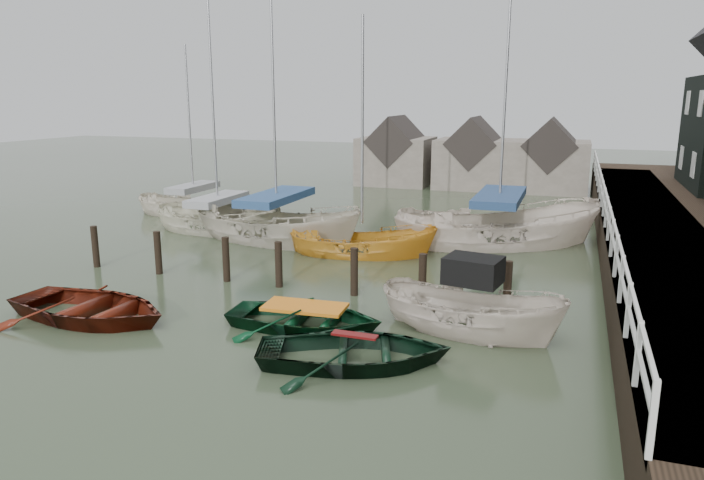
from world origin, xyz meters
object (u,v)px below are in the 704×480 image
at_px(rowboat_red, 92,319).
at_px(rowboat_dkgreen, 355,364).
at_px(sailboat_d, 497,243).
at_px(sailboat_e, 195,213).
at_px(sailboat_a, 219,230).
at_px(sailboat_c, 362,254).
at_px(sailboat_b, 277,239).
at_px(motorboat, 469,330).
at_px(rowboat_green, 305,328).

height_order(rowboat_red, rowboat_dkgreen, rowboat_red).
bearing_deg(sailboat_d, sailboat_e, 60.25).
height_order(sailboat_a, sailboat_c, sailboat_a).
bearing_deg(sailboat_b, motorboat, -119.34).
relative_size(sailboat_a, sailboat_c, 1.15).
bearing_deg(rowboat_red, motorboat, -72.45).
relative_size(rowboat_red, sailboat_e, 0.50).
relative_size(rowboat_dkgreen, sailboat_d, 0.33).
height_order(motorboat, sailboat_e, sailboat_e).
bearing_deg(sailboat_c, sailboat_b, 66.51).
bearing_deg(sailboat_a, rowboat_dkgreen, -133.90).
relative_size(sailboat_a, sailboat_e, 1.19).
xyz_separation_m(rowboat_red, rowboat_dkgreen, (7.31, -0.31, 0.00)).
bearing_deg(rowboat_green, sailboat_b, 26.00).
distance_m(sailboat_a, sailboat_d, 11.51).
height_order(sailboat_a, sailboat_d, sailboat_d).
relative_size(sailboat_c, sailboat_d, 0.74).
height_order(sailboat_b, sailboat_d, sailboat_d).
xyz_separation_m(rowboat_red, sailboat_c, (4.40, 8.78, 0.01)).
height_order(rowboat_dkgreen, sailboat_b, sailboat_b).
height_order(rowboat_dkgreen, sailboat_e, sailboat_e).
relative_size(motorboat, sailboat_c, 0.52).
bearing_deg(rowboat_green, rowboat_dkgreen, -134.79).
distance_m(sailboat_a, sailboat_b, 3.09).
relative_size(rowboat_dkgreen, sailboat_c, 0.44).
bearing_deg(sailboat_e, sailboat_d, -106.61).
bearing_deg(sailboat_d, rowboat_red, 119.57).
bearing_deg(sailboat_d, sailboat_a, 74.25).
bearing_deg(sailboat_c, sailboat_e, 56.13).
height_order(rowboat_dkgreen, sailboat_c, sailboat_c).
bearing_deg(rowboat_red, sailboat_b, 0.70).
relative_size(rowboat_red, sailboat_c, 0.49).
bearing_deg(sailboat_b, rowboat_red, -172.07).
distance_m(rowboat_red, sailboat_a, 10.69).
bearing_deg(motorboat, sailboat_d, 12.53).
relative_size(motorboat, sailboat_a, 0.45).
bearing_deg(sailboat_e, rowboat_green, -148.46).
relative_size(sailboat_b, sailboat_d, 0.98).
relative_size(rowboat_dkgreen, motorboat, 0.86).
distance_m(rowboat_red, sailboat_e, 14.69).
distance_m(sailboat_d, sailboat_e, 14.70).
height_order(rowboat_red, motorboat, motorboat).
relative_size(sailboat_a, sailboat_d, 0.85).
bearing_deg(sailboat_d, motorboat, 158.71).
height_order(sailboat_a, sailboat_e, sailboat_a).
bearing_deg(motorboat, sailboat_b, 59.43).
bearing_deg(sailboat_b, rowboat_green, -138.96).
distance_m(rowboat_red, sailboat_d, 14.97).
distance_m(rowboat_red, rowboat_dkgreen, 7.32).
bearing_deg(sailboat_a, rowboat_red, -162.80).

